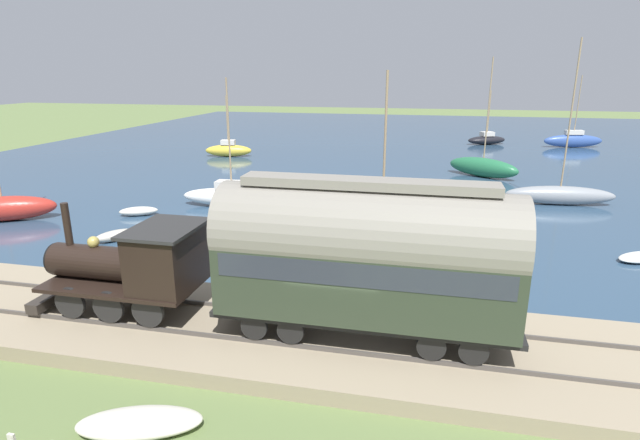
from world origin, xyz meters
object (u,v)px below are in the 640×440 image
Objects in this scene: beached_dinghy at (140,423)px; rowboat_off_pier at (139,211)px; passenger_coach at (365,254)px; sailboat_brown at (381,246)px; sailboat_red at (3,208)px; steam_locomotive at (138,263)px; rowboat_mid_harbor at (116,235)px; sailboat_blue at (573,140)px; sailboat_black at (487,139)px; rowboat_far_out at (476,246)px; sailboat_gray at (560,194)px; sailboat_green at (483,167)px; sailboat_white at (232,196)px; sailboat_yellow at (229,150)px.

rowboat_off_pier is at bearing 31.75° from beached_dinghy.
passenger_coach is 7.46m from sailboat_brown.
sailboat_red reaches higher than beached_dinghy.
steam_locomotive is 16.44m from sailboat_red.
rowboat_mid_harbor is (0.17, 12.66, -0.49)m from sailboat_brown.
sailboat_blue is (44.97, -16.34, -2.26)m from passenger_coach.
rowboat_far_out is at bearing 148.30° from sailboat_black.
steam_locomotive is 0.55× the size of sailboat_gray.
rowboat_mid_harbor is at bearing 126.09° from sailboat_black.
sailboat_green reaches higher than beached_dinghy.
sailboat_white is 19.78m from sailboat_gray.
passenger_coach reaches higher than rowboat_far_out.
sailboat_red is 6.98m from rowboat_off_pier.
sailboat_gray is 4.61× the size of rowboat_mid_harbor.
sailboat_red is 1.17× the size of sailboat_blue.
sailboat_green is 1.19× the size of sailboat_blue.
sailboat_black reaches higher than steam_locomotive.
passenger_coach is at bearing 109.11° from rowboat_far_out.
sailboat_yellow reaches higher than beached_dinghy.
sailboat_blue is at bearing -78.98° from sailboat_yellow.
sailboat_red reaches higher than sailboat_black.
sailboat_white is at bearing -167.82° from sailboat_yellow.
sailboat_black is 36.21m from rowboat_far_out.
sailboat_yellow is 18.65m from sailboat_white.
sailboat_white reaches higher than sailboat_black.
beached_dinghy is (-4.40, -2.53, -1.92)m from steam_locomotive.
sailboat_blue is at bearing -22.84° from beached_dinghy.
sailboat_brown reaches higher than sailboat_yellow.
sailboat_red is 4.14× the size of rowboat_mid_harbor.
sailboat_blue is at bearing -68.05° from rowboat_off_pier.
sailboat_yellow is at bearing 93.65° from sailboat_black.
steam_locomotive is at bearing 90.00° from passenger_coach.
rowboat_far_out is at bearing -22.12° from passenger_coach.
rowboat_far_out reaches higher than rowboat_mid_harbor.
rowboat_far_out is at bearing -111.86° from sailboat_white.
sailboat_brown is 3.24× the size of rowboat_far_out.
sailboat_red is at bearing 42.37° from rowboat_far_out.
sailboat_red is at bearing 85.37° from rowboat_off_pier.
rowboat_mid_harbor is at bearing 113.19° from sailboat_gray.
sailboat_brown is (7.10, 0.21, -2.27)m from passenger_coach.
sailboat_white reaches higher than steam_locomotive.
sailboat_red is at bearing 50.75° from beached_dinghy.
rowboat_mid_harbor is at bearing 38.96° from steam_locomotive.
sailboat_green reaches higher than sailboat_black.
passenger_coach is 10.50m from rowboat_far_out.
sailboat_gray is at bearing -126.01° from sailboat_yellow.
sailboat_blue is at bearing -27.41° from steam_locomotive.
passenger_coach is 21.40m from sailboat_gray.
steam_locomotive is 1.77× the size of beached_dinghy.
beached_dinghy is at bearing 140.71° from sailboat_black.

